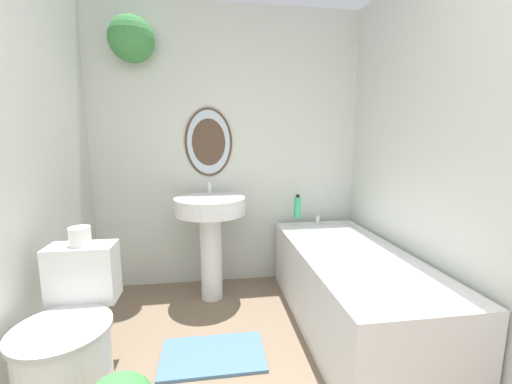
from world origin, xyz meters
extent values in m
cube|color=silver|center=(0.00, 2.52, 1.20)|extent=(2.42, 0.06, 2.40)
ellipsoid|color=#4C3828|center=(-0.17, 2.47, 1.27)|extent=(0.40, 0.02, 0.58)
ellipsoid|color=silver|center=(-0.17, 2.47, 1.27)|extent=(0.36, 0.01, 0.54)
cylinder|color=silver|center=(-0.74, 2.38, 2.13)|extent=(0.16, 0.16, 0.09)
sphere|color=#3D8442|center=(-0.74, 2.38, 2.05)|extent=(0.35, 0.35, 0.35)
cube|color=silver|center=(1.18, 1.24, 1.20)|extent=(0.06, 2.61, 2.40)
cylinder|color=white|center=(-0.87, 1.17, 0.20)|extent=(0.41, 0.41, 0.40)
cylinder|color=silver|center=(-0.87, 1.17, 0.41)|extent=(0.44, 0.44, 0.02)
cube|color=white|center=(-0.87, 1.47, 0.56)|extent=(0.35, 0.18, 0.32)
cylinder|color=white|center=(-0.17, 2.17, 0.36)|extent=(0.18, 0.18, 0.71)
cylinder|color=white|center=(-0.17, 2.17, 0.78)|extent=(0.56, 0.56, 0.13)
cylinder|color=silver|center=(-0.17, 2.32, 0.89)|extent=(0.02, 0.02, 0.10)
cube|color=silver|center=(0.78, 1.63, 0.27)|extent=(0.71, 1.62, 0.54)
cube|color=white|center=(0.78, 1.63, 0.52)|extent=(0.61, 1.52, 0.04)
cylinder|color=silver|center=(0.78, 2.34, 0.58)|extent=(0.04, 0.04, 0.08)
cylinder|color=#38B275|center=(0.58, 2.31, 0.71)|extent=(0.06, 0.06, 0.18)
cylinder|color=black|center=(0.58, 2.31, 0.81)|extent=(0.03, 0.03, 0.02)
cube|color=#4C7093|center=(-0.17, 1.44, 0.01)|extent=(0.62, 0.37, 0.02)
cylinder|color=white|center=(-0.87, 1.47, 0.77)|extent=(0.11, 0.11, 0.10)
camera|label=1|loc=(-0.16, -0.28, 1.28)|focal=22.00mm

